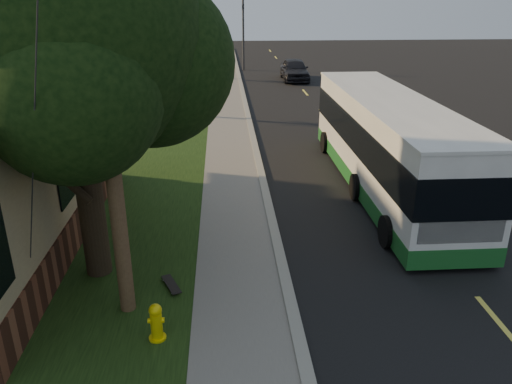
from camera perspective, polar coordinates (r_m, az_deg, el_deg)
ground at (r=9.82m, az=4.71°, el=-16.01°), size 120.00×120.00×0.00m
road at (r=19.37m, az=12.21°, el=3.36°), size 8.00×80.00×0.01m
curb at (r=18.66m, az=0.31°, el=3.33°), size 0.25×80.00×0.12m
sidewalk at (r=18.63m, az=-2.76°, el=3.21°), size 2.00×80.00×0.08m
grass_verge at (r=18.90m, az=-13.44°, el=2.88°), size 5.00×80.00×0.07m
fire_hydrant at (r=9.56m, az=-11.33°, el=-14.37°), size 0.32×0.32×0.74m
utility_pole at (r=8.97m, az=-17.17°, el=12.06°), size 2.86×3.21×9.07m
leafy_tree at (r=10.71m, az=-20.26°, el=16.08°), size 6.30×6.00×7.80m
bare_tree_near at (r=26.02m, az=-8.92°, el=13.16°), size 1.38×1.21×4.31m
bare_tree_far at (r=37.89m, az=-6.68°, el=15.75°), size 1.38×1.21×4.03m
traffic_signal at (r=41.77m, az=-1.47°, el=18.05°), size 0.18×0.22×5.50m
transit_bus at (r=16.45m, az=14.76°, el=5.55°), size 2.52×10.93×2.96m
skateboard_main at (r=11.13m, az=-9.65°, el=-10.39°), size 0.51×0.84×0.08m
distant_car at (r=37.16m, az=4.42°, el=13.79°), size 1.87×4.53×1.54m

